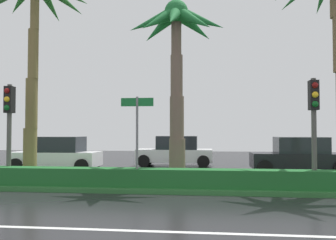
{
  "coord_description": "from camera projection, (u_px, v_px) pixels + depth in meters",
  "views": [
    {
      "loc": [
        1.45,
        -4.95,
        1.99
      ],
      "look_at": [
        -0.51,
        12.68,
        2.57
      ],
      "focal_mm": 37.4,
      "sensor_mm": 36.0,
      "label": 1
    }
  ],
  "objects": [
    {
      "name": "car_in_traffic_second",
      "position": [
        175.0,
        152.0,
        20.12
      ],
      "size": [
        4.3,
        2.02,
        1.72
      ],
      "rotation": [
        0.0,
        0.0,
        3.14
      ],
      "color": "white",
      "rests_on": "ground_plane"
    },
    {
      "name": "median_strip",
      "position": [
        168.0,
        183.0,
        12.96
      ],
      "size": [
        85.5,
        4.0,
        0.15
      ],
      "primitive_type": "cube",
      "color": "#2D6B33",
      "rests_on": "ground_plane"
    },
    {
      "name": "traffic_signal_median_right",
      "position": [
        314.0,
        112.0,
        11.25
      ],
      "size": [
        0.28,
        0.43,
        3.56
      ],
      "color": "#4C4C47",
      "rests_on": "median_strip"
    },
    {
      "name": "street_name_sign",
      "position": [
        137.0,
        129.0,
        11.66
      ],
      "size": [
        1.1,
        0.08,
        3.0
      ],
      "color": "slate",
      "rests_on": "median_strip"
    },
    {
      "name": "car_in_traffic_third",
      "position": [
        298.0,
        156.0,
        16.6
      ],
      "size": [
        4.3,
        2.02,
        1.72
      ],
      "rotation": [
        0.0,
        0.0,
        3.14
      ],
      "color": "black",
      "rests_on": "ground_plane"
    },
    {
      "name": "car_in_traffic_leading",
      "position": [
        57.0,
        154.0,
        17.64
      ],
      "size": [
        4.3,
        2.02,
        1.72
      ],
      "rotation": [
        0.0,
        0.0,
        3.14
      ],
      "color": "white",
      "rests_on": "ground_plane"
    },
    {
      "name": "palm_tree_centre_left",
      "position": [
        176.0,
        41.0,
        13.2
      ],
      "size": [
        3.77,
        3.62,
        6.83
      ],
      "color": "brown",
      "rests_on": "median_strip"
    },
    {
      "name": "traffic_signal_median_left",
      "position": [
        9.0,
        115.0,
        12.53
      ],
      "size": [
        0.28,
        0.43,
        3.53
      ],
      "color": "#4C4C47",
      "rests_on": "median_strip"
    },
    {
      "name": "ground_plane",
      "position": [
        171.0,
        182.0,
        13.95
      ],
      "size": [
        90.0,
        42.0,
        0.1
      ],
      "primitive_type": "cube",
      "color": "black"
    },
    {
      "name": "near_lane_divider_stripe",
      "position": [
        134.0,
        231.0,
        6.99
      ],
      "size": [
        81.0,
        0.14,
        0.01
      ],
      "primitive_type": "cube",
      "color": "white",
      "rests_on": "ground_plane"
    },
    {
      "name": "palm_tree_mid_left",
      "position": [
        34.0,
        10.0,
        13.89
      ],
      "size": [
        4.39,
        4.43,
        8.4
      ],
      "color": "brown",
      "rests_on": "median_strip"
    },
    {
      "name": "median_hedge",
      "position": [
        163.0,
        178.0,
        11.58
      ],
      "size": [
        76.5,
        0.7,
        0.6
      ],
      "color": "#1E6028",
      "rests_on": "median_strip"
    }
  ]
}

